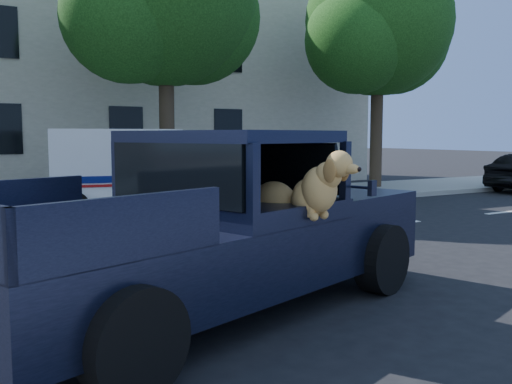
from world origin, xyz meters
TOP-DOWN VIEW (x-y plane):
  - ground at (0.00, 0.00)m, footprint 120.00×120.00m
  - lane_stripes at (2.00, 3.40)m, footprint 21.60×0.14m
  - street_tree_mid at (5.03, 9.62)m, footprint 6.00×5.20m
  - street_tree_right at (13.03, 9.62)m, footprint 6.00×5.20m
  - building_main at (3.00, 16.50)m, footprint 26.00×6.00m
  - pickup_truck at (1.60, -0.37)m, footprint 6.17×3.98m
  - mail_truck at (3.39, 8.39)m, footprint 4.22×2.65m

SIDE VIEW (x-z plane):
  - ground at x=0.00m, z-range 0.00..0.00m
  - lane_stripes at x=2.00m, z-range 0.00..0.01m
  - pickup_truck at x=1.60m, z-range -0.33..1.73m
  - mail_truck at x=3.39m, z-range -0.14..2.02m
  - building_main at x=3.00m, z-range 0.00..9.00m
  - street_tree_mid at x=5.03m, z-range 1.41..10.01m
  - street_tree_right at x=13.03m, z-range 1.41..10.01m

